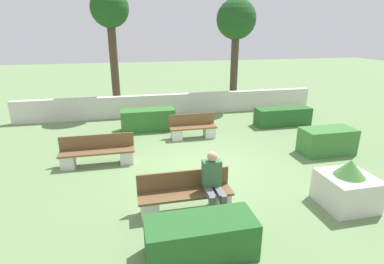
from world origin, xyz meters
TOP-DOWN VIEW (x-y plane):
  - ground_plane at (0.00, 0.00)m, footprint 60.00×60.00m
  - perimeter_wall at (0.00, 5.69)m, footprint 13.23×0.30m
  - bench_front at (-0.97, -1.91)m, footprint 1.96×0.49m
  - bench_left_side at (0.18, 2.47)m, footprint 1.64×0.49m
  - bench_right_side at (-2.93, 0.88)m, footprint 2.04×0.48m
  - person_seated_man at (-0.42, -2.05)m, footprint 0.38×0.64m
  - hedge_block_near_left at (3.89, 0.21)m, footprint 1.61×0.79m
  - hedge_block_near_right at (4.02, 3.18)m, footprint 2.19×0.71m
  - hedge_block_mid_left at (-0.98, -3.26)m, footprint 1.83×0.75m
  - hedge_block_mid_right at (-1.28, 3.70)m, footprint 1.99×0.73m
  - planter_corner_left at (2.43, -2.46)m, footprint 1.03×1.03m
  - tree_leftmost at (-2.45, 6.71)m, footprint 1.61×1.61m
  - tree_center_left at (3.11, 6.48)m, footprint 1.81×1.81m

SIDE VIEW (x-z plane):
  - ground_plane at x=0.00m, z-range 0.00..0.00m
  - bench_left_side at x=0.18m, z-range -0.11..0.72m
  - bench_front at x=-0.97m, z-range -0.09..0.73m
  - bench_right_side at x=-2.93m, z-range -0.09..0.73m
  - hedge_block_mid_left at x=-0.98m, z-range 0.00..0.68m
  - hedge_block_near_right at x=4.02m, z-range 0.00..0.70m
  - hedge_block_near_left at x=3.89m, z-range 0.00..0.79m
  - hedge_block_mid_right at x=-1.28m, z-range 0.00..0.80m
  - planter_corner_left at x=2.43m, z-range -0.09..0.97m
  - perimeter_wall at x=0.00m, z-range 0.00..0.94m
  - person_seated_man at x=-0.42m, z-range 0.06..1.36m
  - tree_center_left at x=3.11m, z-range 1.43..6.44m
  - tree_leftmost at x=-2.45m, z-range 1.58..6.89m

